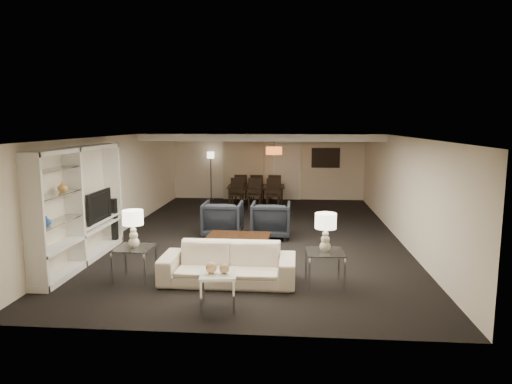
{
  "coord_description": "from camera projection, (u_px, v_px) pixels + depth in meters",
  "views": [
    {
      "loc": [
        0.91,
        -11.23,
        2.82
      ],
      "look_at": [
        0.0,
        0.0,
        1.1
      ],
      "focal_mm": 32.0,
      "sensor_mm": 36.0,
      "label": 1
    }
  ],
  "objects": [
    {
      "name": "table_lamp_right",
      "position": [
        325.0,
        233.0,
        7.85
      ],
      "size": [
        0.4,
        0.4,
        0.67
      ],
      "primitive_type": null,
      "rotation": [
        0.0,
        0.0,
        0.09
      ],
      "color": "beige",
      "rests_on": "side_table_right"
    },
    {
      "name": "chair_fm",
      "position": [
        258.0,
        188.0,
        16.18
      ],
      "size": [
        0.51,
        0.51,
        1.01
      ],
      "primitive_type": null,
      "rotation": [
        0.0,
        0.0,
        3.04
      ],
      "color": "black",
      "rests_on": "floor"
    },
    {
      "name": "side_table_left",
      "position": [
        135.0,
        264.0,
        8.22
      ],
      "size": [
        0.68,
        0.68,
        0.61
      ],
      "primitive_type": null,
      "rotation": [
        0.0,
        0.0,
        -0.05
      ],
      "color": "silver",
      "rests_on": "floor"
    },
    {
      "name": "painting",
      "position": [
        326.0,
        158.0,
        16.55
      ],
      "size": [
        0.95,
        0.04,
        0.65
      ],
      "primitive_type": "cube",
      "color": "#142D38",
      "rests_on": "wall_back"
    },
    {
      "name": "media_unit",
      "position": [
        80.0,
        206.0,
        9.09
      ],
      "size": [
        0.38,
        3.4,
        2.35
      ],
      "primitive_type": null,
      "color": "white",
      "rests_on": "wall_left"
    },
    {
      "name": "side_table_right",
      "position": [
        325.0,
        268.0,
        7.95
      ],
      "size": [
        0.69,
        0.69,
        0.61
      ],
      "primitive_type": null,
      "rotation": [
        0.0,
        0.0,
        0.07
      ],
      "color": "silver",
      "rests_on": "floor"
    },
    {
      "name": "armchair_left",
      "position": [
        223.0,
        219.0,
        11.36
      ],
      "size": [
        0.95,
        0.97,
        0.88
      ],
      "primitive_type": "imported",
      "rotation": [
        0.0,
        0.0,
        3.14
      ],
      "color": "black",
      "rests_on": "floor"
    },
    {
      "name": "ceiling_soffit",
      "position": [
        265.0,
        136.0,
        14.65
      ],
      "size": [
        7.0,
        4.0,
        0.2
      ],
      "primitive_type": "cube",
      "color": "silver",
      "rests_on": "ceiling"
    },
    {
      "name": "vase_blue",
      "position": [
        46.0,
        221.0,
        7.84
      ],
      "size": [
        0.17,
        0.17,
        0.17
      ],
      "primitive_type": "imported",
      "color": "#2755AC",
      "rests_on": "media_unit"
    },
    {
      "name": "table_lamp_left",
      "position": [
        133.0,
        229.0,
        8.12
      ],
      "size": [
        0.4,
        0.4,
        0.67
      ],
      "primitive_type": null,
      "rotation": [
        0.0,
        0.0,
        0.09
      ],
      "color": "white",
      "rests_on": "side_table_left"
    },
    {
      "name": "gold_gourd_a",
      "position": [
        211.0,
        268.0,
        6.96
      ],
      "size": [
        0.17,
        0.17,
        0.17
      ],
      "primitive_type": "sphere",
      "color": "#DFAB76",
      "rests_on": "marble_table"
    },
    {
      "name": "television",
      "position": [
        94.0,
        206.0,
        9.64
      ],
      "size": [
        1.12,
        0.15,
        0.65
      ],
      "primitive_type": "imported",
      "rotation": [
        0.0,
        0.0,
        1.57
      ],
      "color": "black",
      "rests_on": "media_unit"
    },
    {
      "name": "ceiling",
      "position": [
        256.0,
        136.0,
        11.19
      ],
      "size": [
        7.0,
        11.0,
        0.02
      ],
      "primitive_type": "cube",
      "color": "silver",
      "rests_on": "ground"
    },
    {
      "name": "sofa",
      "position": [
        228.0,
        264.0,
        8.08
      ],
      "size": [
        2.38,
        0.95,
        0.69
      ],
      "primitive_type": "imported",
      "rotation": [
        0.0,
        0.0,
        -0.01
      ],
      "color": "beige",
      "rests_on": "floor"
    },
    {
      "name": "pendant_light",
      "position": [
        274.0,
        151.0,
        14.7
      ],
      "size": [
        0.52,
        0.52,
        0.24
      ],
      "primitive_type": "cylinder",
      "color": "#D8591E",
      "rests_on": "ceiling_soffit"
    },
    {
      "name": "chair_nm",
      "position": [
        255.0,
        194.0,
        14.9
      ],
      "size": [
        0.48,
        0.48,
        1.01
      ],
      "primitive_type": null,
      "rotation": [
        0.0,
        0.0,
        0.02
      ],
      "color": "black",
      "rests_on": "floor"
    },
    {
      "name": "chair_nr",
      "position": [
        273.0,
        194.0,
        14.85
      ],
      "size": [
        0.48,
        0.48,
        1.01
      ],
      "primitive_type": null,
      "rotation": [
        0.0,
        0.0,
        -0.03
      ],
      "color": "black",
      "rests_on": "floor"
    },
    {
      "name": "wall_left",
      "position": [
        120.0,
        185.0,
        11.66
      ],
      "size": [
        0.02,
        11.0,
        2.5
      ],
      "primitive_type": "cube",
      "color": "beige",
      "rests_on": "ground"
    },
    {
      "name": "wall_right",
      "position": [
        399.0,
        188.0,
        11.1
      ],
      "size": [
        0.02,
        11.0,
        2.5
      ],
      "primitive_type": "cube",
      "color": "beige",
      "rests_on": "ground"
    },
    {
      "name": "chair_fr",
      "position": [
        274.0,
        189.0,
        16.13
      ],
      "size": [
        0.49,
        0.49,
        1.01
      ],
      "primitive_type": null,
      "rotation": [
        0.0,
        0.0,
        3.2
      ],
      "color": "black",
      "rests_on": "floor"
    },
    {
      "name": "coffee_table",
      "position": [
        239.0,
        246.0,
        9.67
      ],
      "size": [
        1.34,
        0.82,
        0.47
      ],
      "primitive_type": null,
      "rotation": [
        0.0,
        0.0,
        -0.05
      ],
      "color": "black",
      "rests_on": "floor"
    },
    {
      "name": "marble_table",
      "position": [
        218.0,
        290.0,
        7.01
      ],
      "size": [
        0.61,
        0.61,
        0.54
      ],
      "primitive_type": null,
      "rotation": [
        0.0,
        0.0,
        0.13
      ],
      "color": "white",
      "rests_on": "floor"
    },
    {
      "name": "floor",
      "position": [
        256.0,
        235.0,
        11.57
      ],
      "size": [
        11.0,
        11.0,
        0.0
      ],
      "primitive_type": "plane",
      "color": "black",
      "rests_on": "ground"
    },
    {
      "name": "armchair_right",
      "position": [
        271.0,
        220.0,
        11.27
      ],
      "size": [
        0.95,
        0.97,
        0.88
      ],
      "primitive_type": "imported",
      "rotation": [
        0.0,
        0.0,
        3.14
      ],
      "color": "black",
      "rests_on": "floor"
    },
    {
      "name": "chair_fl",
      "position": [
        241.0,
        188.0,
        16.23
      ],
      "size": [
        0.51,
        0.51,
        1.01
      ],
      "primitive_type": null,
      "rotation": [
        0.0,
        0.0,
        3.25
      ],
      "color": "black",
      "rests_on": "floor"
    },
    {
      "name": "vase_amber",
      "position": [
        63.0,
        187.0,
        8.38
      ],
      "size": [
        0.18,
        0.18,
        0.19
      ],
      "primitive_type": "imported",
      "color": "gold",
      "rests_on": "media_unit"
    },
    {
      "name": "floor_lamp",
      "position": [
        211.0,
        176.0,
        16.72
      ],
      "size": [
        0.29,
        0.29,
        1.76
      ],
      "primitive_type": null,
      "rotation": [
        0.0,
        0.0,
        0.16
      ],
      "color": "black",
      "rests_on": "floor"
    },
    {
      "name": "dining_table",
      "position": [
        256.0,
        196.0,
        15.56
      ],
      "size": [
        1.96,
        1.14,
        0.68
      ],
      "primitive_type": "imported",
      "rotation": [
        0.0,
        0.0,
        0.03
      ],
      "color": "black",
      "rests_on": "floor"
    },
    {
      "name": "chair_nl",
      "position": [
        236.0,
        194.0,
        14.95
      ],
      "size": [
        0.5,
        0.5,
        1.01
      ],
      "primitive_type": null,
      "rotation": [
        0.0,
        0.0,
        -0.07
      ],
      "color": "black",
      "rests_on": "floor"
    },
    {
      "name": "wall_back",
      "position": [
        268.0,
        166.0,
        16.8
      ],
      "size": [
        7.0,
        0.02,
        2.5
      ],
      "primitive_type": "cube",
      "color": "beige",
      "rests_on": "ground"
    },
    {
      "name": "wall_front",
      "position": [
        222.0,
        244.0,
        5.96
      ],
      "size": [
        7.0,
        0.02,
        2.5
      ],
      "primitive_type": "cube",
      "color": "beige",
      "rests_on": "ground"
    },
    {
      "name": "door",
      "position": [
        287.0,
        171.0,
        16.74
      ],
      "size": [
        0.9,
        0.05,
        2.1
      ],
      "primitive_type": "cube",
      "color": "silver",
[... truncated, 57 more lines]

